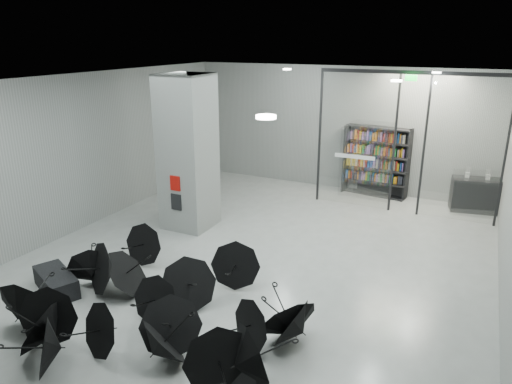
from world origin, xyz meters
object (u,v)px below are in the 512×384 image
at_px(bench, 56,282).
at_px(bookshelf, 376,161).
at_px(umbrella_cluster, 158,316).
at_px(shop_counter, 481,195).
at_px(column, 188,153).

distance_m(bench, bookshelf, 9.93).
distance_m(bench, umbrella_cluster, 2.71).
bearing_deg(shop_counter, bench, -141.13).
relative_size(shop_counter, umbrella_cluster, 0.28).
xyz_separation_m(column, bench, (-0.48, -4.12, -1.80)).
xyz_separation_m(bench, umbrella_cluster, (2.70, -0.24, 0.11)).
relative_size(bookshelf, umbrella_cluster, 0.38).
xyz_separation_m(bookshelf, shop_counter, (3.11, -0.19, -0.62)).
distance_m(column, bookshelf, 6.20).
bearing_deg(bookshelf, shop_counter, 4.88).
bearing_deg(bookshelf, column, -120.83).
height_order(bench, umbrella_cluster, umbrella_cluster).
xyz_separation_m(shop_counter, umbrella_cluster, (-4.79, -8.91, -0.18)).
bearing_deg(column, shop_counter, 33.06).
bearing_deg(umbrella_cluster, bench, 174.93).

